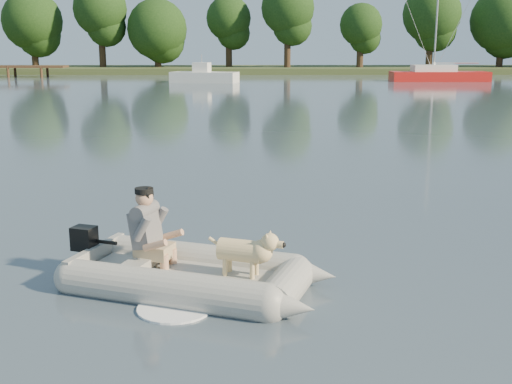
{
  "coord_description": "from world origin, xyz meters",
  "views": [
    {
      "loc": [
        -0.01,
        -7.76,
        2.97
      ],
      "look_at": [
        0.06,
        1.82,
        0.75
      ],
      "focal_mm": 45.0,
      "sensor_mm": 36.0,
      "label": 1
    }
  ],
  "objects_px": {
    "man": "(147,226)",
    "motorboat": "(204,69)",
    "dinghy": "(193,245)",
    "sailboat": "(438,75)",
    "dog": "(241,254)"
  },
  "relations": [
    {
      "from": "dog",
      "to": "sailboat",
      "type": "bearing_deg",
      "value": 90.8
    },
    {
      "from": "man",
      "to": "dog",
      "type": "relative_size",
      "value": 1.16
    },
    {
      "from": "dinghy",
      "to": "man",
      "type": "bearing_deg",
      "value": 175.76
    },
    {
      "from": "dog",
      "to": "sailboat",
      "type": "xyz_separation_m",
      "value": [
        15.37,
        45.58,
        -0.01
      ]
    },
    {
      "from": "dog",
      "to": "sailboat",
      "type": "distance_m",
      "value": 48.1
    },
    {
      "from": "dinghy",
      "to": "motorboat",
      "type": "relative_size",
      "value": 0.85
    },
    {
      "from": "motorboat",
      "to": "dog",
      "type": "bearing_deg",
      "value": -71.2
    },
    {
      "from": "man",
      "to": "sailboat",
      "type": "distance_m",
      "value": 48.1
    },
    {
      "from": "man",
      "to": "motorboat",
      "type": "xyz_separation_m",
      "value": [
        -2.39,
        43.35,
        0.31
      ]
    },
    {
      "from": "dinghy",
      "to": "motorboat",
      "type": "distance_m",
      "value": 43.72
    },
    {
      "from": "dinghy",
      "to": "sailboat",
      "type": "distance_m",
      "value": 48.14
    },
    {
      "from": "sailboat",
      "to": "dinghy",
      "type": "bearing_deg",
      "value": -108.74
    },
    {
      "from": "man",
      "to": "motorboat",
      "type": "distance_m",
      "value": 43.42
    },
    {
      "from": "dinghy",
      "to": "sailboat",
      "type": "height_order",
      "value": "sailboat"
    },
    {
      "from": "dinghy",
      "to": "sailboat",
      "type": "xyz_separation_m",
      "value": [
        15.96,
        45.42,
        -0.08
      ]
    }
  ]
}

